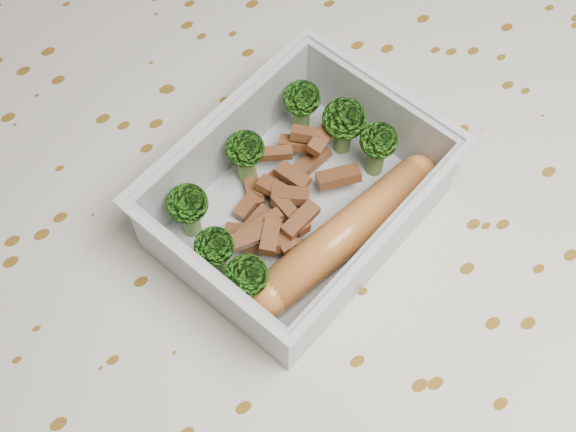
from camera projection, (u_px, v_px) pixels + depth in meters
dining_table at (280, 289)px, 0.56m from camera, size 1.40×0.90×0.75m
tablecloth at (279, 257)px, 0.51m from camera, size 1.46×0.96×0.19m
lunch_container at (298, 203)px, 0.47m from camera, size 0.19×0.16×0.06m
broccoli_florets at (279, 174)px, 0.46m from camera, size 0.14×0.11×0.04m
meat_pile at (283, 200)px, 0.47m from camera, size 0.10×0.08×0.03m
sausage at (346, 233)px, 0.46m from camera, size 0.14×0.04×0.02m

